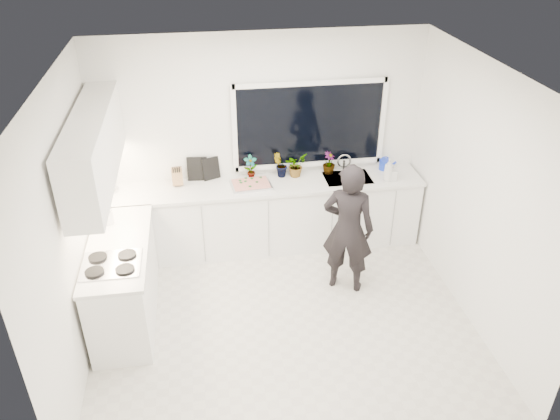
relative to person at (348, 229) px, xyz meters
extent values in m
cube|color=beige|center=(-0.80, -0.48, -0.80)|extent=(4.00, 3.50, 0.02)
cube|color=white|center=(-0.80, 1.28, 0.56)|extent=(4.00, 0.02, 2.70)
cube|color=white|center=(-2.81, -0.48, 0.56)|extent=(0.02, 3.50, 2.70)
cube|color=white|center=(1.21, -0.48, 0.56)|extent=(0.02, 3.50, 2.70)
cube|color=white|center=(-0.80, -0.48, 1.92)|extent=(4.00, 3.50, 0.02)
cube|color=black|center=(-0.20, 1.25, 0.76)|extent=(1.80, 0.02, 1.00)
cube|color=white|center=(-0.80, 0.97, -0.35)|extent=(3.92, 0.58, 0.88)
cube|color=white|center=(-2.47, -0.13, -0.35)|extent=(0.58, 1.60, 0.88)
cube|color=silver|center=(-0.80, 0.96, 0.11)|extent=(3.94, 0.62, 0.04)
cube|color=silver|center=(-2.47, -0.13, 0.11)|extent=(0.62, 1.60, 0.04)
cube|color=white|center=(-2.59, 0.22, 1.06)|extent=(0.34, 2.10, 0.70)
cube|color=silver|center=(0.25, 0.97, 0.08)|extent=(0.58, 0.42, 0.14)
cylinder|color=silver|center=(0.25, 1.17, 0.24)|extent=(0.03, 0.03, 0.22)
cube|color=black|center=(-2.49, -0.48, 0.14)|extent=(0.56, 0.48, 0.03)
imported|color=black|center=(0.00, 0.00, 0.00)|extent=(0.68, 0.58, 1.58)
cube|color=silver|center=(-0.98, 0.94, 0.14)|extent=(0.50, 0.39, 0.03)
cube|color=#B42518|center=(-0.98, 0.94, 0.16)|extent=(0.46, 0.35, 0.01)
cylinder|color=#1635D0|center=(0.78, 1.13, 0.19)|extent=(0.17, 0.17, 0.13)
cylinder|color=silver|center=(-2.65, 1.07, 0.26)|extent=(0.13, 0.13, 0.26)
cube|color=brown|center=(-1.86, 1.11, 0.24)|extent=(0.13, 0.10, 0.22)
cylinder|color=#AAAAAF|center=(-2.61, 0.32, 0.21)|extent=(0.17, 0.17, 0.16)
cube|color=black|center=(-1.45, 1.21, 0.27)|extent=(0.21, 0.10, 0.28)
cube|color=black|center=(-1.61, 1.21, 0.28)|extent=(0.25, 0.04, 0.30)
imported|color=#26662D|center=(-0.96, 1.13, 0.29)|extent=(0.18, 0.13, 0.32)
imported|color=#26662D|center=(-0.59, 1.13, 0.29)|extent=(0.21, 0.19, 0.32)
imported|color=#26662D|center=(-0.39, 1.13, 0.28)|extent=(0.35, 0.35, 0.30)
imported|color=#26662D|center=(0.04, 1.13, 0.27)|extent=(0.23, 0.23, 0.29)
imported|color=#D8BF66|center=(0.72, 0.82, 0.28)|extent=(0.14, 0.15, 0.30)
imported|color=#D8BF66|center=(0.78, 0.82, 0.23)|extent=(0.09, 0.09, 0.20)
camera|label=1|loc=(-1.55, -4.95, 3.26)|focal=35.00mm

